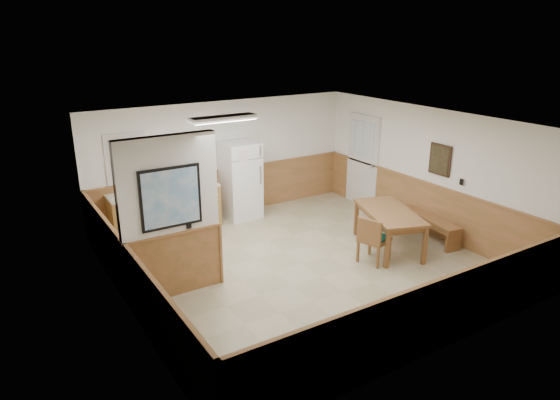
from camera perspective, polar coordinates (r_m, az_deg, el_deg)
ground at (r=8.86m, az=2.49°, el=-7.27°), size 6.00×6.00×0.00m
ceiling at (r=8.07m, az=2.74°, el=8.85°), size 6.00×6.00×0.02m
back_wall at (r=10.89m, az=-6.36°, el=4.68°), size 6.00×0.02×2.50m
right_wall at (r=10.31m, az=16.53°, el=3.20°), size 0.02×6.00×2.50m
left_wall at (r=7.22m, az=-17.48°, el=-3.61°), size 0.02×6.00×2.50m
wainscot_back at (r=11.08m, az=-6.18°, el=0.90°), size 6.00×0.04×1.00m
wainscot_right at (r=10.52m, az=16.08°, el=-0.75°), size 0.04×6.00×1.00m
wainscot_left at (r=7.54m, az=-16.77°, el=-8.86°), size 0.04×6.00×1.00m
partition_wall at (r=7.60m, az=-12.41°, el=-2.18°), size 1.50×0.20×2.50m
kitchen_counter at (r=10.39m, az=-11.44°, el=-0.84°), size 2.20×0.61×1.00m
exterior_door at (r=11.64m, az=9.41°, el=4.47°), size 0.07×1.02×2.15m
kitchen_window at (r=10.10m, az=-17.18°, el=4.57°), size 0.80×0.04×1.00m
wall_painting at (r=10.03m, az=17.82°, el=4.41°), size 0.04×0.50×0.60m
fluorescent_fixture at (r=8.80m, az=-6.51°, el=9.24°), size 1.20×0.30×0.09m
refrigerator at (r=10.76m, az=-4.53°, el=2.26°), size 0.74×0.72×1.67m
dining_table at (r=9.41m, az=12.38°, el=-1.77°), size 1.32×1.81×0.75m
dining_bench at (r=10.21m, az=16.71°, el=-2.37°), size 0.57×1.54×0.45m
dining_chair at (r=8.82m, az=10.48°, el=-4.19°), size 0.74×0.61×0.85m
fire_extinguisher at (r=10.46m, az=-8.50°, el=3.18°), size 0.15×0.15×0.47m
soap_bottle at (r=10.00m, az=-16.62°, el=1.24°), size 0.07×0.07×0.21m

